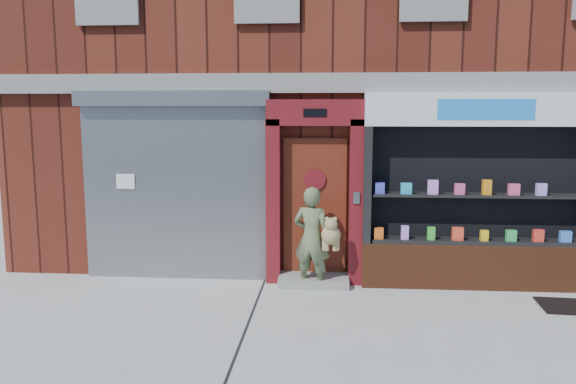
# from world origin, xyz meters

# --- Properties ---
(ground) EXTENTS (80.00, 80.00, 0.00)m
(ground) POSITION_xyz_m (0.00, 0.00, 0.00)
(ground) COLOR #9E9E99
(ground) RESTS_ON ground
(building) EXTENTS (12.00, 8.16, 8.00)m
(building) POSITION_xyz_m (-0.00, 5.99, 4.00)
(building) COLOR #4A1911
(building) RESTS_ON ground
(shutter_bay) EXTENTS (3.10, 0.30, 3.04)m
(shutter_bay) POSITION_xyz_m (-3.00, 1.93, 1.72)
(shutter_bay) COLOR gray
(shutter_bay) RESTS_ON ground
(red_door_bay) EXTENTS (1.52, 0.58, 2.90)m
(red_door_bay) POSITION_xyz_m (-0.75, 1.86, 1.46)
(red_door_bay) COLOR #580F14
(red_door_bay) RESTS_ON ground
(pharmacy_bay) EXTENTS (3.50, 0.41, 3.00)m
(pharmacy_bay) POSITION_xyz_m (1.75, 1.81, 1.37)
(pharmacy_bay) COLOR brown
(pharmacy_bay) RESTS_ON ground
(woman) EXTENTS (0.77, 0.54, 1.59)m
(woman) POSITION_xyz_m (-0.75, 1.54, 0.81)
(woman) COLOR #5B6945
(woman) RESTS_ON ground
(doormat) EXTENTS (1.02, 0.74, 0.02)m
(doormat) POSITION_xyz_m (2.95, 0.96, 0.01)
(doormat) COLOR black
(doormat) RESTS_ON ground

